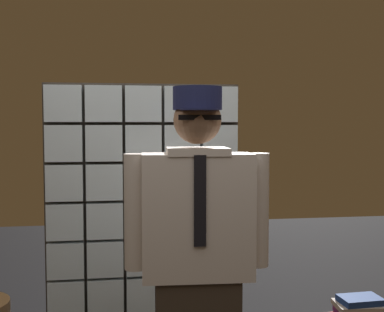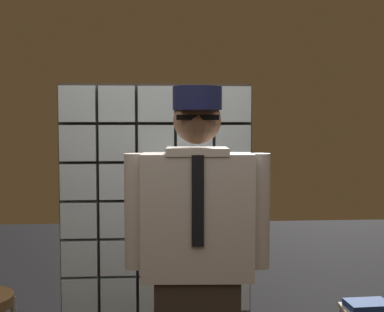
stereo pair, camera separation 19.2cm
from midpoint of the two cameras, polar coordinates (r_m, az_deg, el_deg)
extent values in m
cube|color=silver|center=(3.71, -11.07, -15.28)|extent=(0.25, 0.08, 0.25)
cube|color=silver|center=(3.68, -6.79, -15.36)|extent=(0.25, 0.08, 0.25)
cube|color=silver|center=(3.68, -2.48, -15.36)|extent=(0.25, 0.08, 0.25)
cube|color=silver|center=(3.70, 1.82, -15.27)|extent=(0.25, 0.08, 0.25)
cube|color=silver|center=(3.73, 6.05, -15.11)|extent=(0.25, 0.08, 0.25)
cube|color=silver|center=(3.63, -11.12, -11.28)|extent=(0.25, 0.08, 0.25)
cube|color=silver|center=(3.61, -6.82, -11.34)|extent=(0.25, 0.08, 0.25)
cube|color=silver|center=(3.60, -2.49, -11.34)|extent=(0.25, 0.08, 0.25)
cube|color=silver|center=(3.62, 1.82, -11.27)|extent=(0.25, 0.08, 0.25)
cube|color=silver|center=(3.65, 6.08, -11.14)|extent=(0.25, 0.08, 0.25)
cube|color=silver|center=(3.57, -11.17, -7.14)|extent=(0.25, 0.08, 0.25)
cube|color=silver|center=(3.55, -6.86, -7.17)|extent=(0.25, 0.08, 0.25)
cube|color=silver|center=(3.54, -2.50, -7.16)|extent=(0.25, 0.08, 0.25)
cube|color=silver|center=(3.56, 1.83, -7.11)|extent=(0.25, 0.08, 0.25)
cube|color=silver|center=(3.59, 6.11, -7.02)|extent=(0.25, 0.08, 0.25)
cube|color=silver|center=(3.53, -11.23, -2.88)|extent=(0.25, 0.08, 0.25)
cube|color=silver|center=(3.51, -6.89, -2.88)|extent=(0.25, 0.08, 0.25)
cube|color=silver|center=(3.50, -2.52, -2.86)|extent=(0.25, 0.08, 0.25)
cube|color=silver|center=(3.52, 1.84, -2.83)|extent=(0.25, 0.08, 0.25)
cube|color=silver|center=(3.55, 6.14, -2.78)|extent=(0.25, 0.08, 0.25)
cube|color=silver|center=(3.51, -11.28, 1.46)|extent=(0.25, 0.08, 0.25)
cube|color=silver|center=(3.49, -6.92, 1.49)|extent=(0.25, 0.08, 0.25)
cube|color=silver|center=(3.48, -2.53, 1.51)|extent=(0.25, 0.08, 0.25)
cube|color=silver|center=(3.50, 1.85, 1.52)|extent=(0.25, 0.08, 0.25)
cube|color=silver|center=(3.53, 6.17, 1.52)|extent=(0.25, 0.08, 0.25)
cube|color=silver|center=(3.51, -11.34, 5.82)|extent=(0.25, 0.08, 0.25)
cube|color=silver|center=(3.49, -6.96, 5.88)|extent=(0.25, 0.08, 0.25)
cube|color=silver|center=(3.48, -2.54, 5.91)|extent=(0.25, 0.08, 0.25)
cube|color=silver|center=(3.50, 1.86, 5.90)|extent=(0.25, 0.08, 0.25)
cube|color=silver|center=(3.53, 6.20, 5.85)|extent=(0.25, 0.08, 0.25)
cube|color=#38332D|center=(3.59, -2.52, -7.00)|extent=(1.36, 0.02, 1.89)
cube|color=silver|center=(2.43, 2.88, -6.81)|extent=(0.54, 0.26, 0.60)
cube|color=black|center=(2.29, 3.07, -5.15)|extent=(0.06, 0.01, 0.42)
cube|color=silver|center=(2.39, 2.90, 0.52)|extent=(0.30, 0.26, 0.04)
sphere|color=#846047|center=(2.39, 2.91, 4.10)|extent=(0.23, 0.23, 0.23)
ellipsoid|color=black|center=(2.34, 2.99, 3.12)|extent=(0.15, 0.09, 0.10)
cube|color=black|center=(2.28, 3.08, 4.41)|extent=(0.20, 0.02, 0.02)
cylinder|color=#191E47|center=(2.30, 3.05, 5.32)|extent=(0.18, 0.18, 0.01)
cylinder|color=#191E47|center=(2.39, 2.92, 6.57)|extent=(0.23, 0.23, 0.11)
cylinder|color=silver|center=(2.46, 9.84, -6.16)|extent=(0.11, 0.11, 0.55)
cylinder|color=silver|center=(2.42, -4.19, -6.26)|extent=(0.11, 0.11, 0.55)
cube|color=gray|center=(2.88, 20.93, -16.11)|extent=(0.24, 0.19, 0.03)
cube|color=navy|center=(2.87, 21.23, -15.52)|extent=(0.22, 0.15, 0.03)
camera|label=1|loc=(0.10, -87.71, 0.15)|focal=46.95mm
camera|label=2|loc=(0.10, 92.29, -0.15)|focal=46.95mm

